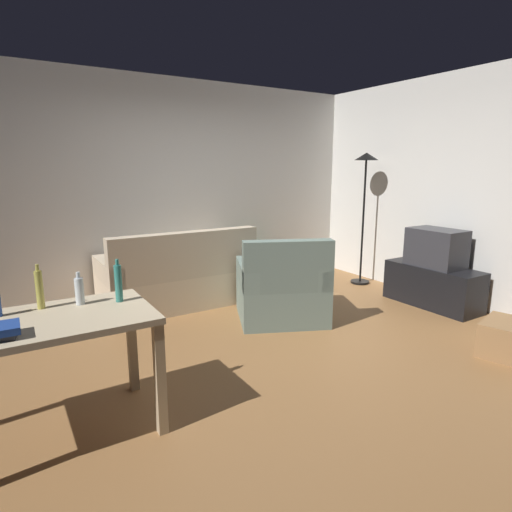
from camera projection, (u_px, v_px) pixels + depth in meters
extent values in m
cube|color=olive|center=(275.00, 347.00, 3.91)|extent=(5.20, 4.40, 0.02)
cube|color=silver|center=(180.00, 188.00, 5.45)|extent=(5.20, 0.10, 2.70)
cube|color=silver|center=(458.00, 190.00, 4.97)|extent=(0.10, 4.40, 2.70)
cube|color=beige|center=(177.00, 288.00, 5.08)|extent=(1.73, 0.84, 0.40)
cube|color=#C0AD91|center=(187.00, 255.00, 4.70)|extent=(1.73, 0.16, 0.52)
cube|color=#C8B597|center=(234.00, 255.00, 5.42)|extent=(0.16, 0.84, 0.22)
cube|color=#C8B597|center=(108.00, 271.00, 4.61)|extent=(0.16, 0.84, 0.22)
cube|color=black|center=(433.00, 286.00, 5.01)|extent=(0.44, 1.10, 0.48)
cube|color=#2D2D33|center=(436.00, 248.00, 4.91)|extent=(0.40, 0.60, 0.44)
cube|color=black|center=(447.00, 246.00, 5.02)|extent=(0.01, 0.52, 0.36)
cylinder|color=black|center=(360.00, 282.00, 6.02)|extent=(0.26, 0.26, 0.03)
cylinder|color=black|center=(363.00, 222.00, 5.84)|extent=(0.03, 0.03, 1.68)
cone|color=black|center=(367.00, 156.00, 5.66)|extent=(0.32, 0.32, 0.10)
cube|color=#C6B28E|center=(46.00, 322.00, 2.46)|extent=(1.21, 0.71, 0.04)
cube|color=tan|center=(160.00, 379.00, 2.56)|extent=(0.06, 0.06, 0.72)
cube|color=tan|center=(132.00, 344.00, 3.08)|extent=(0.06, 0.06, 0.72)
cylinder|color=brown|center=(263.00, 275.00, 6.02)|extent=(0.24, 0.24, 0.22)
sphere|color=#2D6B28|center=(263.00, 256.00, 5.96)|extent=(0.36, 0.36, 0.36)
cube|color=slate|center=(281.00, 300.00, 4.60)|extent=(1.17, 1.14, 0.40)
cube|color=slate|center=(288.00, 266.00, 4.17)|extent=(0.89, 0.52, 0.52)
cube|color=slate|center=(315.00, 272.00, 4.58)|extent=(0.49, 0.83, 0.22)
cube|color=slate|center=(247.00, 274.00, 4.48)|extent=(0.49, 0.83, 0.22)
cube|color=olive|center=(504.00, 338.00, 3.71)|extent=(0.55, 0.45, 0.30)
cylinder|color=#BCB24C|center=(40.00, 290.00, 2.60)|extent=(0.05, 0.05, 0.24)
cylinder|color=#BCB24C|center=(37.00, 268.00, 2.58)|extent=(0.02, 0.02, 0.04)
cylinder|color=silver|center=(79.00, 291.00, 2.69)|extent=(0.06, 0.06, 0.17)
cylinder|color=silver|center=(78.00, 275.00, 2.67)|extent=(0.02, 0.02, 0.04)
cylinder|color=teal|center=(118.00, 283.00, 2.74)|extent=(0.05, 0.05, 0.24)
cylinder|color=teal|center=(117.00, 262.00, 2.71)|extent=(0.02, 0.02, 0.04)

